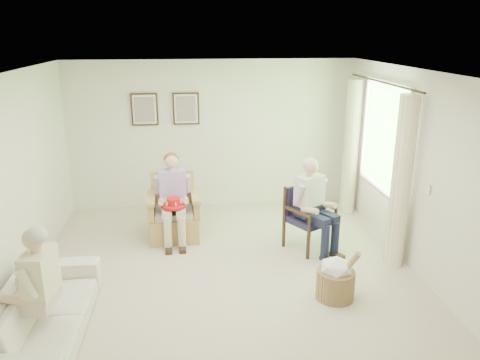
{
  "coord_description": "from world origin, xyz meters",
  "views": [
    {
      "loc": [
        -0.41,
        -5.33,
        3.05
      ],
      "look_at": [
        0.28,
        0.89,
        1.05
      ],
      "focal_mm": 35.0,
      "sensor_mm": 36.0,
      "label": 1
    }
  ],
  "objects": [
    {
      "name": "red_hat",
      "position": [
        -0.67,
        1.08,
        0.66
      ],
      "size": [
        0.33,
        0.33,
        0.14
      ],
      "color": "red",
      "rests_on": "person_wicker"
    },
    {
      "name": "wood_armchair",
      "position": [
        1.28,
        0.87,
        0.5
      ],
      "size": [
        0.59,
        0.55,
        0.91
      ],
      "rotation": [
        0.0,
        0.0,
        0.54
      ],
      "color": "black",
      "rests_on": "ground"
    },
    {
      "name": "person_wicker",
      "position": [
        -0.68,
        1.29,
        0.76
      ],
      "size": [
        0.4,
        0.63,
        1.32
      ],
      "rotation": [
        0.0,
        0.0,
        0.04
      ],
      "color": "beige",
      "rests_on": "ground"
    },
    {
      "name": "curtain_right",
      "position": [
        2.33,
        2.18,
        1.15
      ],
      "size": [
        0.34,
        0.34,
        2.3
      ],
      "primitive_type": "cylinder",
      "color": "#FFEEC7",
      "rests_on": "ground"
    },
    {
      "name": "front_wall",
      "position": [
        0.0,
        -2.75,
        1.3
      ],
      "size": [
        5.0,
        0.04,
        2.6
      ],
      "primitive_type": "cube",
      "color": "silver",
      "rests_on": "ground"
    },
    {
      "name": "person_dark",
      "position": [
        1.28,
        0.72,
        0.77
      ],
      "size": [
        0.4,
        0.62,
        1.33
      ],
      "rotation": [
        0.0,
        0.0,
        0.54
      ],
      "color": "#171C34",
      "rests_on": "ground"
    },
    {
      "name": "sofa",
      "position": [
        -1.95,
        -0.98,
        0.3
      ],
      "size": [
        2.03,
        0.79,
        0.59
      ],
      "primitive_type": "imported",
      "rotation": [
        0.0,
        0.0,
        1.57
      ],
      "color": "#EFE5CE",
      "rests_on": "ground"
    },
    {
      "name": "framed_print_left",
      "position": [
        -1.15,
        2.71,
        1.78
      ],
      "size": [
        0.45,
        0.05,
        0.55
      ],
      "color": "#382114",
      "rests_on": "back_wall"
    },
    {
      "name": "person_sofa",
      "position": [
        -1.95,
        -1.11,
        0.71
      ],
      "size": [
        0.42,
        0.63,
        1.26
      ],
      "rotation": [
        0.0,
        0.0,
        -1.7
      ],
      "color": "#C3B39D",
      "rests_on": "ground"
    },
    {
      "name": "right_wall",
      "position": [
        2.5,
        0.0,
        1.3
      ],
      "size": [
        0.04,
        5.5,
        2.6
      ],
      "primitive_type": "cube",
      "color": "silver",
      "rests_on": "ground"
    },
    {
      "name": "hatbox",
      "position": [
        1.26,
        -0.57,
        0.26
      ],
      "size": [
        0.6,
        0.6,
        0.67
      ],
      "color": "#A48859",
      "rests_on": "ground"
    },
    {
      "name": "floor",
      "position": [
        0.0,
        0.0,
        0.0
      ],
      "size": [
        5.5,
        5.5,
        0.0
      ],
      "primitive_type": "plane",
      "color": "beige",
      "rests_on": "ground"
    },
    {
      "name": "window",
      "position": [
        2.46,
        1.2,
        1.58
      ],
      "size": [
        0.13,
        2.5,
        1.63
      ],
      "color": "#2D6B23",
      "rests_on": "right_wall"
    },
    {
      "name": "left_wall",
      "position": [
        -2.5,
        0.0,
        1.3
      ],
      "size": [
        0.04,
        5.5,
        2.6
      ],
      "primitive_type": "cube",
      "color": "silver",
      "rests_on": "ground"
    },
    {
      "name": "framed_print_right",
      "position": [
        -0.45,
        2.71,
        1.78
      ],
      "size": [
        0.45,
        0.05,
        0.55
      ],
      "color": "#382114",
      "rests_on": "back_wall"
    },
    {
      "name": "ceiling",
      "position": [
        0.0,
        0.0,
        2.6
      ],
      "size": [
        5.0,
        5.5,
        0.02
      ],
      "primitive_type": "cube",
      "color": "white",
      "rests_on": "back_wall"
    },
    {
      "name": "curtain_left",
      "position": [
        2.33,
        0.22,
        1.15
      ],
      "size": [
        0.34,
        0.34,
        2.3
      ],
      "primitive_type": "cylinder",
      "color": "#FFEEC7",
      "rests_on": "ground"
    },
    {
      "name": "wicker_armchair",
      "position": [
        -0.68,
        1.42,
        0.31
      ],
      "size": [
        0.76,
        0.75,
        0.97
      ],
      "rotation": [
        0.0,
        0.0,
        0.04
      ],
      "color": "tan",
      "rests_on": "ground"
    },
    {
      "name": "back_wall",
      "position": [
        0.0,
        2.75,
        1.3
      ],
      "size": [
        5.0,
        0.04,
        2.6
      ],
      "primitive_type": "cube",
      "color": "silver",
      "rests_on": "ground"
    }
  ]
}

